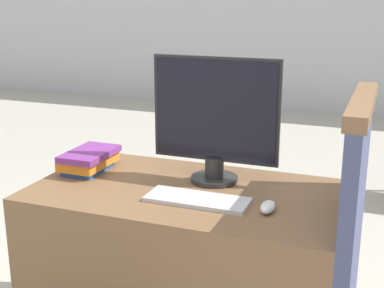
{
  "coord_description": "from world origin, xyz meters",
  "views": [
    {
      "loc": [
        0.72,
        -1.49,
        1.49
      ],
      "look_at": [
        0.04,
        0.31,
        0.94
      ],
      "focal_mm": 50.0,
      "sensor_mm": 36.0,
      "label": 1
    }
  ],
  "objects_px": {
    "monitor": "(215,119)",
    "keyboard": "(197,200)",
    "book_stack": "(89,160)",
    "mouse": "(268,207)"
  },
  "relations": [
    {
      "from": "keyboard",
      "to": "book_stack",
      "type": "xyz_separation_m",
      "value": [
        -0.56,
        0.17,
        0.04
      ]
    },
    {
      "from": "keyboard",
      "to": "mouse",
      "type": "bearing_deg",
      "value": -0.41
    },
    {
      "from": "book_stack",
      "to": "keyboard",
      "type": "bearing_deg",
      "value": -16.92
    },
    {
      "from": "monitor",
      "to": "mouse",
      "type": "bearing_deg",
      "value": -40.69
    },
    {
      "from": "monitor",
      "to": "book_stack",
      "type": "distance_m",
      "value": 0.59
    },
    {
      "from": "mouse",
      "to": "book_stack",
      "type": "distance_m",
      "value": 0.85
    },
    {
      "from": "book_stack",
      "to": "mouse",
      "type": "bearing_deg",
      "value": -11.83
    },
    {
      "from": "monitor",
      "to": "keyboard",
      "type": "bearing_deg",
      "value": -86.75
    },
    {
      "from": "keyboard",
      "to": "book_stack",
      "type": "relative_size",
      "value": 1.43
    },
    {
      "from": "keyboard",
      "to": "mouse",
      "type": "distance_m",
      "value": 0.27
    }
  ]
}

